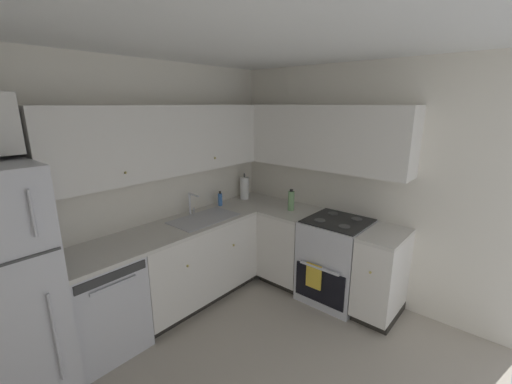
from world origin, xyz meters
TOP-DOWN VIEW (x-y plane):
  - ground_plane at (0.00, 0.00)m, footprint 3.41×3.02m
  - wall_back at (0.00, 1.54)m, footprint 3.51×0.05m
  - wall_right at (1.73, 0.00)m, footprint 0.05×3.12m
  - ceiling at (0.00, 0.00)m, footprint 3.51×3.12m
  - dishwasher at (-0.58, 1.21)m, footprint 0.60×0.63m
  - lower_cabinets_back at (0.42, 1.21)m, footprint 1.37×0.62m
  - countertop_back at (0.41, 1.21)m, footprint 2.58×0.60m
  - lower_cabinets_right at (1.41, 0.21)m, footprint 0.62×1.51m
  - countertop_right at (1.40, 0.21)m, footprint 0.60×1.51m
  - oven_range at (1.42, 0.07)m, footprint 0.68×0.62m
  - upper_cabinets_back at (0.25, 1.35)m, footprint 2.26×0.34m
  - upper_cabinets_right at (1.54, 0.48)m, footprint 0.32×2.06m
  - sink at (0.57, 1.18)m, footprint 0.70×0.40m
  - faucet at (0.57, 1.39)m, footprint 0.07×0.16m
  - soap_bottle at (1.00, 1.39)m, footprint 0.05×0.05m
  - paper_towel_roll at (1.41, 1.37)m, footprint 0.11×0.11m
  - oil_bottle at (1.40, 0.65)m, footprint 0.07×0.07m

SIDE VIEW (x-z plane):
  - ground_plane at x=0.00m, z-range -0.02..0.00m
  - dishwasher at x=-0.58m, z-range 0.00..0.85m
  - lower_cabinets_right at x=1.41m, z-range 0.00..0.85m
  - lower_cabinets_back at x=0.42m, z-range 0.00..0.85m
  - oven_range at x=1.42m, z-range -0.07..0.97m
  - sink at x=0.57m, z-range 0.79..0.89m
  - countertop_back at x=0.41m, z-range 0.85..0.88m
  - countertop_right at x=1.40m, z-range 0.85..0.88m
  - soap_bottle at x=1.00m, z-range 0.87..1.05m
  - oil_bottle at x=1.40m, z-range 0.87..1.12m
  - paper_towel_roll at x=1.41m, z-range 0.85..1.19m
  - faucet at x=0.57m, z-range 0.90..1.14m
  - wall_back at x=0.00m, z-range 0.00..2.46m
  - wall_right at x=1.73m, z-range 0.00..2.46m
  - upper_cabinets_back at x=0.25m, z-range 1.39..2.04m
  - upper_cabinets_right at x=1.54m, z-range 1.39..2.04m
  - ceiling at x=0.00m, z-range 2.46..2.51m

